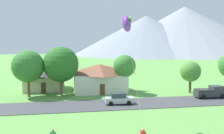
{
  "coord_description": "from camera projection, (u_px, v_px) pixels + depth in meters",
  "views": [
    {
      "loc": [
        -5.07,
        -8.83,
        9.44
      ],
      "look_at": [
        0.1,
        19.72,
        6.63
      ],
      "focal_mm": 41.73,
      "sensor_mm": 36.0,
      "label": 1
    }
  ],
  "objects": [
    {
      "name": "tree_right_of_center",
      "position": [
        190.0,
        72.0,
        48.21
      ],
      "size": [
        3.8,
        3.8,
        5.87
      ],
      "color": "brown",
      "rests_on": "ground"
    },
    {
      "name": "tree_far_right",
      "position": [
        61.0,
        64.0,
        45.64
      ],
      "size": [
        6.26,
        6.26,
        8.63
      ],
      "color": "brown",
      "rests_on": "ground"
    },
    {
      "name": "house_left_center",
      "position": [
        100.0,
        77.0,
        49.26
      ],
      "size": [
        10.38,
        7.17,
        5.24
      ],
      "color": "silver",
      "rests_on": "ground"
    },
    {
      "name": "house_leftmost",
      "position": [
        45.0,
        78.0,
        51.35
      ],
      "size": [
        8.12,
        7.91,
        4.53
      ],
      "color": "beige",
      "rests_on": "ground"
    },
    {
      "name": "mountain_west_ridge",
      "position": [
        184.0,
        30.0,
        199.05
      ],
      "size": [
        131.46,
        131.46,
        36.19
      ],
      "primitive_type": "cone",
      "color": "#8E939E",
      "rests_on": "ground"
    },
    {
      "name": "mountain_east_ridge",
      "position": [
        146.0,
        35.0,
        190.33
      ],
      "size": [
        107.21,
        107.21,
        28.47
      ],
      "primitive_type": "cone",
      "color": "gray",
      "rests_on": "ground"
    },
    {
      "name": "tree_left_of_center",
      "position": [
        28.0,
        66.0,
        44.3
      ],
      "size": [
        5.5,
        5.5,
        8.05
      ],
      "color": "brown",
      "rests_on": "ground"
    },
    {
      "name": "pickup_truck_charcoal_west_side",
      "position": [
        211.0,
        92.0,
        43.77
      ],
      "size": [
        5.29,
        2.51,
        1.99
      ],
      "color": "#333338",
      "rests_on": "road_strip"
    },
    {
      "name": "parked_car_silver_mid_west",
      "position": [
        119.0,
        99.0,
        39.31
      ],
      "size": [
        4.27,
        2.22,
        1.68
      ],
      "color": "#B7BCC1",
      "rests_on": "road_strip"
    },
    {
      "name": "tree_center",
      "position": [
        124.0,
        66.0,
        47.38
      ],
      "size": [
        4.12,
        4.12,
        7.12
      ],
      "color": "brown",
      "rests_on": "ground"
    },
    {
      "name": "kite_flyer_with_kite",
      "position": [
        127.0,
        26.0,
        27.68
      ],
      "size": [
        1.82,
        7.19,
        12.28
      ],
      "color": "#3D3D42",
      "rests_on": "ground"
    },
    {
      "name": "road_strip",
      "position": [
        100.0,
        105.0,
        38.88
      ],
      "size": [
        160.0,
        7.0,
        0.08
      ],
      "primitive_type": "cube",
      "color": "#424247",
      "rests_on": "ground"
    }
  ]
}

